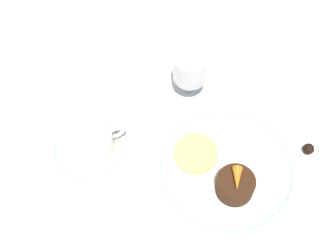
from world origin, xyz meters
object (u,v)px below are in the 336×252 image
Objects in this scene: dinner_plate at (226,169)px; fork at (308,127)px; coffee_cup at (87,143)px; dessert_cake at (235,185)px; wine_glass at (190,70)px.

fork is (0.18, 0.01, -0.01)m from dinner_plate.
dinner_plate is 2.10× the size of coffee_cup.
dessert_cake is at bearing -163.55° from fork.
coffee_cup is at bearing 163.09° from fork.
coffee_cup is 1.11× the size of wine_glass.
wine_glass is 1.64× the size of dessert_cake.
fork is at bearing 4.58° from dinner_plate.
dinner_plate is 1.28× the size of fork.
wine_glass is at bearing 12.08° from coffee_cup.
coffee_cup is at bearing 147.30° from dinner_plate.
coffee_cup is (-0.21, 0.13, 0.03)m from dinner_plate.
wine_glass is at bearing 85.37° from dinner_plate.
coffee_cup is 0.23m from wine_glass.
fork is at bearing -16.91° from coffee_cup.
dessert_cake is at bearing -95.76° from wine_glass.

